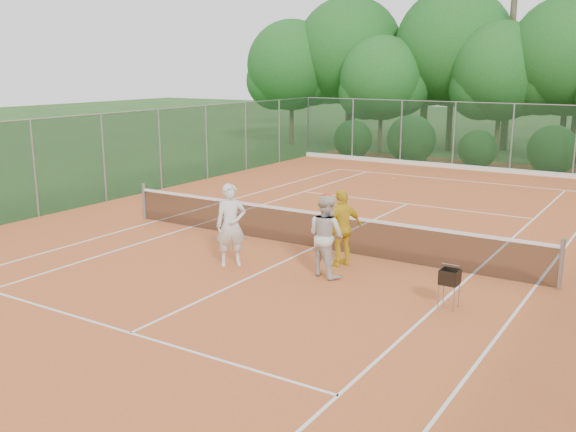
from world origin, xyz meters
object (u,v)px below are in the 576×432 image
object	(u,v)px
ball_hopper	(450,278)
player_yellow	(342,228)
player_white	(231,225)
player_center_grp	(326,235)

from	to	relation	value
ball_hopper	player_yellow	bearing A→B (deg)	154.52
player_yellow	ball_hopper	distance (m)	3.32
player_white	player_yellow	world-z (taller)	player_white
player_yellow	ball_hopper	bearing A→B (deg)	93.09
player_white	ball_hopper	world-z (taller)	player_white
player_white	player_yellow	distance (m)	2.59
player_center_grp	player_white	bearing A→B (deg)	-167.26
player_white	player_center_grp	distance (m)	2.30
player_white	player_center_grp	world-z (taller)	player_white
player_center_grp	ball_hopper	size ratio (longest dim) A/B	2.41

